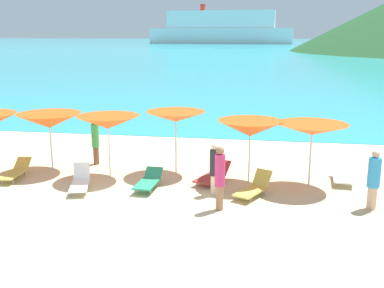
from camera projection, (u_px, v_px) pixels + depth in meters
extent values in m
cube|color=beige|center=(181.00, 138.00, 22.98)|extent=(50.00, 100.00, 0.30)
cube|color=#2DADBC|center=(264.00, 44.00, 233.40)|extent=(650.00, 440.00, 0.02)
cylinder|color=silver|center=(51.00, 144.00, 16.79)|extent=(0.05, 0.05, 2.00)
cone|color=#EF5614|center=(49.00, 121.00, 16.59)|extent=(2.35, 2.35, 0.53)
sphere|color=silver|center=(49.00, 116.00, 16.55)|extent=(0.07, 0.07, 0.07)
cylinder|color=silver|center=(109.00, 149.00, 15.96)|extent=(0.04, 0.04, 2.08)
cone|color=#EF5614|center=(108.00, 122.00, 15.75)|extent=(2.17, 2.17, 0.45)
sphere|color=silver|center=(108.00, 118.00, 15.71)|extent=(0.07, 0.07, 0.07)
cylinder|color=silver|center=(176.00, 144.00, 16.47)|extent=(0.05, 0.05, 2.16)
cone|color=#EF5614|center=(176.00, 117.00, 16.25)|extent=(2.11, 2.11, 0.37)
sphere|color=silver|center=(176.00, 113.00, 16.22)|extent=(0.07, 0.07, 0.07)
cylinder|color=silver|center=(249.00, 154.00, 15.38)|extent=(0.04, 0.04, 2.01)
cone|color=#EF5614|center=(250.00, 128.00, 15.18)|extent=(2.21, 2.21, 0.53)
sphere|color=silver|center=(250.00, 124.00, 15.14)|extent=(0.07, 0.07, 0.07)
cylinder|color=silver|center=(310.00, 157.00, 14.99)|extent=(0.06, 0.06, 2.03)
cone|color=#EF5614|center=(312.00, 129.00, 14.78)|extent=(2.49, 2.49, 0.37)
sphere|color=silver|center=(312.00, 125.00, 14.75)|extent=(0.07, 0.07, 0.07)
cube|color=white|center=(79.00, 186.00, 14.69)|extent=(0.90, 1.40, 0.05)
cube|color=white|center=(82.00, 171.00, 15.38)|extent=(0.58, 0.43, 0.54)
cylinder|color=gray|center=(71.00, 194.00, 14.29)|extent=(0.04, 0.04, 0.18)
cylinder|color=gray|center=(86.00, 193.00, 14.34)|extent=(0.04, 0.04, 0.18)
cylinder|color=gray|center=(74.00, 185.00, 15.16)|extent=(0.04, 0.04, 0.18)
cylinder|color=gray|center=(89.00, 184.00, 15.22)|extent=(0.04, 0.04, 0.18)
cube|color=#D8BF4C|center=(250.00, 192.00, 14.18)|extent=(1.05, 1.35, 0.05)
cube|color=#D8BF4C|center=(262.00, 178.00, 14.74)|extent=(0.65, 0.58, 0.50)
cylinder|color=gray|center=(237.00, 197.00, 14.03)|extent=(0.04, 0.04, 0.16)
cylinder|color=gray|center=(250.00, 200.00, 13.75)|extent=(0.04, 0.04, 0.16)
cylinder|color=gray|center=(250.00, 190.00, 14.71)|extent=(0.04, 0.04, 0.16)
cylinder|color=gray|center=(264.00, 193.00, 14.43)|extent=(0.04, 0.04, 0.16)
cube|color=#268C66|center=(147.00, 184.00, 14.79)|extent=(0.65, 1.24, 0.05)
cube|color=#268C66|center=(154.00, 173.00, 15.50)|extent=(0.58, 0.40, 0.33)
cylinder|color=gray|center=(135.00, 191.00, 14.51)|extent=(0.04, 0.04, 0.21)
cylinder|color=gray|center=(151.00, 192.00, 14.40)|extent=(0.04, 0.04, 0.21)
cylinder|color=gray|center=(144.00, 183.00, 15.31)|extent=(0.04, 0.04, 0.21)
cylinder|color=gray|center=(158.00, 184.00, 15.21)|extent=(0.04, 0.04, 0.21)
cube|color=#A53333|center=(209.00, 178.00, 15.48)|extent=(1.03, 1.37, 0.05)
cube|color=#A53333|center=(221.00, 167.00, 16.11)|extent=(0.72, 0.63, 0.43)
cylinder|color=gray|center=(197.00, 183.00, 15.31)|extent=(0.04, 0.04, 0.17)
cylinder|color=gray|center=(211.00, 186.00, 15.04)|extent=(0.04, 0.04, 0.17)
cylinder|color=gray|center=(209.00, 177.00, 16.03)|extent=(0.04, 0.04, 0.17)
cylinder|color=gray|center=(223.00, 179.00, 15.76)|extent=(0.04, 0.04, 0.17)
cube|color=#D8BF4C|center=(12.00, 174.00, 15.87)|extent=(0.63, 1.34, 0.05)
cube|color=#D8BF4C|center=(23.00, 163.00, 16.66)|extent=(0.54, 0.49, 0.36)
cylinder|color=gray|center=(0.00, 181.00, 15.51)|extent=(0.04, 0.04, 0.19)
cylinder|color=gray|center=(13.00, 182.00, 15.47)|extent=(0.04, 0.04, 0.19)
cylinder|color=gray|center=(13.00, 173.00, 16.39)|extent=(0.04, 0.04, 0.19)
cylinder|color=gray|center=(25.00, 174.00, 16.35)|extent=(0.04, 0.04, 0.19)
cube|color=white|center=(343.00, 178.00, 15.50)|extent=(0.71, 1.26, 0.05)
cube|color=white|center=(342.00, 167.00, 16.21)|extent=(0.62, 0.42, 0.36)
cylinder|color=gray|center=(335.00, 184.00, 15.22)|extent=(0.04, 0.04, 0.18)
cylinder|color=gray|center=(352.00, 185.00, 15.10)|extent=(0.04, 0.04, 0.18)
cylinder|color=gray|center=(334.00, 177.00, 16.03)|extent=(0.04, 0.04, 0.18)
cylinder|color=gray|center=(350.00, 178.00, 15.91)|extent=(0.04, 0.04, 0.18)
cylinder|color=brown|center=(96.00, 156.00, 17.80)|extent=(0.22, 0.22, 0.68)
cylinder|color=#3FB259|center=(95.00, 136.00, 17.62)|extent=(0.29, 0.29, 0.89)
sphere|color=brown|center=(95.00, 122.00, 17.49)|extent=(0.22, 0.22, 0.22)
cylinder|color=#A3704C|center=(220.00, 198.00, 13.18)|extent=(0.22, 0.22, 0.71)
cylinder|color=#D83372|center=(220.00, 170.00, 12.99)|extent=(0.29, 0.29, 0.92)
sphere|color=#A3704C|center=(220.00, 151.00, 12.86)|extent=(0.23, 0.23, 0.23)
cylinder|color=beige|center=(214.00, 185.00, 14.46)|extent=(0.23, 0.23, 0.62)
cylinder|color=#26262D|center=(215.00, 163.00, 14.29)|extent=(0.30, 0.30, 0.81)
sphere|color=beige|center=(215.00, 147.00, 14.18)|extent=(0.20, 0.20, 0.20)
cylinder|color=#DBAA84|center=(372.00, 198.00, 13.25)|extent=(0.26, 0.26, 0.66)
cylinder|color=#3399D8|center=(374.00, 172.00, 13.07)|extent=(0.35, 0.35, 0.86)
sphere|color=#DBAA84|center=(376.00, 154.00, 12.95)|extent=(0.21, 0.21, 0.21)
cube|color=white|center=(220.00, 36.00, 225.36)|extent=(69.70, 10.86, 7.39)
cube|color=white|center=(220.00, 19.00, 223.54)|extent=(52.30, 8.67, 8.30)
cylinder|color=red|center=(203.00, 7.00, 224.05)|extent=(2.62, 2.62, 3.00)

